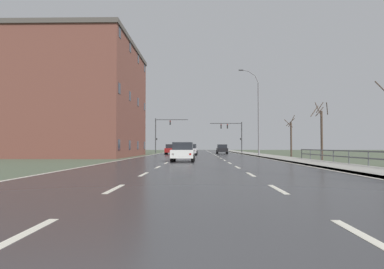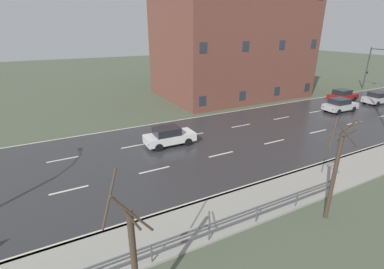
{
  "view_description": "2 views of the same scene",
  "coord_description": "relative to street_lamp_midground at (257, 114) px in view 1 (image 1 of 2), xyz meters",
  "views": [
    {
      "loc": [
        0.1,
        -2.9,
        1.24
      ],
      "look_at": [
        -0.94,
        48.93,
        2.97
      ],
      "focal_mm": 33.61,
      "sensor_mm": 36.0,
      "label": 1
    },
    {
      "loc": [
        18.26,
        18.13,
        9.01
      ],
      "look_at": [
        0.0,
        27.7,
        1.08
      ],
      "focal_mm": 25.81,
      "sensor_mm": 36.0,
      "label": 2
    }
  ],
  "objects": [
    {
      "name": "car_mid_centre",
      "position": [
        -11.61,
        9.94,
        -4.58
      ],
      "size": [
        1.87,
        4.12,
        1.57
      ],
      "rotation": [
        0.0,
        0.0,
        -0.01
      ],
      "color": "maroon",
      "rests_on": "ground"
    },
    {
      "name": "car_near_right",
      "position": [
        -8.65,
        -16.15,
        -4.58
      ],
      "size": [
        1.88,
        4.12,
        1.57
      ],
      "rotation": [
        0.0,
        0.0,
        -0.01
      ],
      "color": "silver",
      "rests_on": "ground"
    },
    {
      "name": "traffic_signal_left",
      "position": [
        -14.22,
        20.34,
        -1.11
      ],
      "size": [
        6.02,
        0.36,
        6.4
      ],
      "color": "#38383A",
      "rests_on": "ground"
    },
    {
      "name": "brick_building",
      "position": [
        -22.34,
        -0.75,
        1.62
      ],
      "size": [
        14.02,
        19.52,
        13.98
      ],
      "color": "brown",
      "rests_on": "ground"
    },
    {
      "name": "car_near_left",
      "position": [
        -8.61,
        12.66,
        -4.58
      ],
      "size": [
        2.0,
        4.19,
        1.57
      ],
      "rotation": [
        0.0,
        0.0,
        -0.05
      ],
      "color": "#B7B7BC",
      "rests_on": "ground"
    },
    {
      "name": "sidewalk_right",
      "position": [
        0.99,
        17.63,
        -5.32
      ],
      "size": [
        3.0,
        120.0,
        0.12
      ],
      "color": "gray",
      "rests_on": "ground"
    },
    {
      "name": "bare_tree_mid",
      "position": [
        3.66,
        -12.77,
        -2.78
      ],
      "size": [
        1.64,
        1.78,
        5.29
      ],
      "color": "#423328",
      "rests_on": "ground"
    },
    {
      "name": "bare_tree_far",
      "position": [
        3.45,
        -2.93,
        -3.11
      ],
      "size": [
        1.36,
        1.45,
        4.96
      ],
      "color": "#423328",
      "rests_on": "ground"
    },
    {
      "name": "ground_plane",
      "position": [
        -7.44,
        5.63,
        -5.44
      ],
      "size": [
        160.0,
        160.0,
        0.12
      ],
      "color": "#4C5642"
    },
    {
      "name": "car_far_left",
      "position": [
        -8.56,
        5.2,
        -4.58
      ],
      "size": [
        1.93,
        4.15,
        1.57
      ],
      "rotation": [
        0.0,
        0.0,
        -0.03
      ],
      "color": "#B7B7BC",
      "rests_on": "ground"
    },
    {
      "name": "street_lamp_midground",
      "position": [
        0.0,
        0.0,
        0.0
      ],
      "size": [
        2.58,
        0.24,
        11.01
      ],
      "color": "slate",
      "rests_on": "ground"
    },
    {
      "name": "car_far_right",
      "position": [
        -3.55,
        14.48,
        -4.58
      ],
      "size": [
        1.86,
        4.11,
        1.57
      ],
      "rotation": [
        0.0,
        0.0,
        -0.01
      ],
      "color": "black",
      "rests_on": "ground"
    },
    {
      "name": "guardrail",
      "position": [
        2.41,
        -24.38,
        -4.67
      ],
      "size": [
        0.07,
        27.05,
        1.0
      ],
      "color": "#515459",
      "rests_on": "ground"
    },
    {
      "name": "traffic_signal_right",
      "position": [
        -1.06,
        20.64,
        -1.37
      ],
      "size": [
        5.9,
        0.36,
        5.74
      ],
      "color": "#38383A",
      "rests_on": "ground"
    },
    {
      "name": "road_asphalt_strip",
      "position": [
        -7.44,
        17.62,
        -5.37
      ],
      "size": [
        14.0,
        120.0,
        0.03
      ],
      "color": "#303033",
      "rests_on": "ground"
    }
  ]
}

